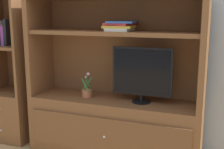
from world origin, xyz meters
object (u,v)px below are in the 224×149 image
at_px(potted_plant, 87,92).
at_px(magazine_stack, 121,26).
at_px(tv_monitor, 142,73).
at_px(bookshelf_tall, 13,91).
at_px(upright_book_row, 3,34).
at_px(media_console, 114,107).

height_order(potted_plant, magazine_stack, magazine_stack).
bearing_deg(tv_monitor, bookshelf_tall, 179.40).
bearing_deg(upright_book_row, potted_plant, -1.61).
distance_m(magazine_stack, upright_book_row, 1.32).
relative_size(tv_monitor, potted_plant, 2.23).
distance_m(magazine_stack, bookshelf_tall, 1.45).
relative_size(potted_plant, bookshelf_tall, 0.15).
distance_m(potted_plant, upright_book_row, 1.12).
relative_size(magazine_stack, bookshelf_tall, 0.20).
xyz_separation_m(tv_monitor, potted_plant, (-0.54, -0.02, -0.22)).
bearing_deg(upright_book_row, bookshelf_tall, 9.17).
bearing_deg(bookshelf_tall, magazine_stack, -0.68).
height_order(potted_plant, bookshelf_tall, bookshelf_tall).
bearing_deg(magazine_stack, upright_book_row, 179.83).
relative_size(tv_monitor, upright_book_row, 2.02).
bearing_deg(tv_monitor, potted_plant, -177.51).
bearing_deg(media_console, upright_book_row, -179.63).
distance_m(tv_monitor, bookshelf_tall, 1.49).
xyz_separation_m(media_console, bookshelf_tall, (-1.19, 0.00, 0.05)).
relative_size(bookshelf_tall, upright_book_row, 5.87).
distance_m(media_console, upright_book_row, 1.42).
distance_m(tv_monitor, magazine_stack, 0.47).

